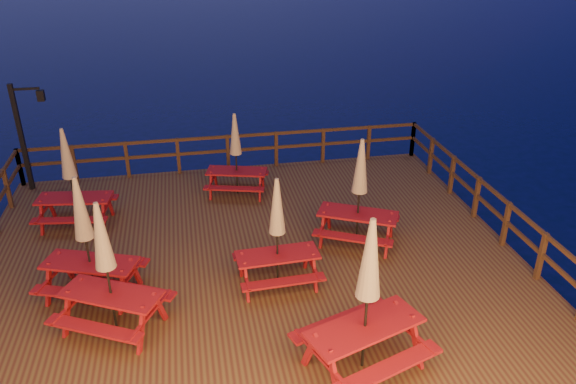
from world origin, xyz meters
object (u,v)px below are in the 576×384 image
(lamp_post, at_px, (26,128))
(picnic_table_2, at_px, (106,266))
(picnic_table_0, at_px, (367,295))
(picnic_table_1, at_px, (236,153))

(lamp_post, distance_m, picnic_table_2, 7.11)
(lamp_post, bearing_deg, picnic_table_0, -50.85)
(picnic_table_1, height_order, picnic_table_2, picnic_table_2)
(picnic_table_1, bearing_deg, lamp_post, -179.00)
(picnic_table_0, distance_m, picnic_table_2, 4.57)
(picnic_table_1, xyz_separation_m, picnic_table_2, (-2.83, -5.20, 0.16))
(picnic_table_0, bearing_deg, picnic_table_2, 137.06)
(picnic_table_0, relative_size, picnic_table_2, 1.09)
(picnic_table_0, xyz_separation_m, picnic_table_1, (-1.36, 7.01, -0.28))
(picnic_table_2, bearing_deg, picnic_table_0, 4.31)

